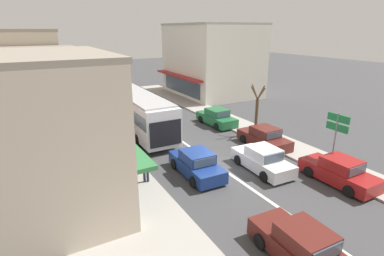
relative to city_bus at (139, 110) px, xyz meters
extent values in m
plane|color=#3F3F42|center=(2.10, -8.91, -1.88)|extent=(140.00, 140.00, 0.00)
cube|color=silver|center=(2.10, -4.91, -1.88)|extent=(0.20, 28.00, 0.01)
cube|color=#A39E96|center=(-4.70, -2.91, -1.81)|extent=(5.20, 44.00, 0.14)
cube|color=#A39E96|center=(8.30, -2.91, -1.82)|extent=(2.80, 44.00, 0.12)
cube|color=beige|center=(-8.10, -8.48, 1.62)|extent=(7.47, 7.90, 7.01)
cube|color=#2D703D|center=(-3.91, -8.48, 0.82)|extent=(1.10, 7.27, 0.20)
cube|color=#425160|center=(-4.33, -8.48, -0.48)|extent=(0.06, 6.32, 1.80)
cube|color=gray|center=(-8.10, -8.48, 5.25)|extent=(7.63, 7.90, 0.24)
cube|color=#B2A38E|center=(-8.10, -0.63, 1.49)|extent=(7.75, 7.11, 6.74)
cube|color=maroon|center=(-3.77, -0.63, 0.82)|extent=(1.10, 6.54, 0.20)
cube|color=#425160|center=(-4.19, -0.63, -0.48)|extent=(0.06, 5.68, 1.80)
cube|color=gray|center=(-8.10, -0.63, 4.98)|extent=(7.91, 7.11, 0.24)
cube|color=#B2A38E|center=(-8.10, 6.68, 2.08)|extent=(6.22, 7.02, 7.92)
cube|color=#23568E|center=(-4.54, 6.68, 0.82)|extent=(1.10, 6.46, 0.20)
cube|color=#425160|center=(-4.96, 6.68, -0.48)|extent=(0.06, 5.62, 1.80)
cube|color=gray|center=(-8.10, 6.68, 6.16)|extent=(6.38, 7.02, 0.24)
cube|color=silver|center=(13.60, 10.35, 2.41)|extent=(8.74, 11.49, 8.58)
cube|color=maroon|center=(8.78, 10.35, 0.82)|extent=(1.10, 10.57, 0.20)
cube|color=#425160|center=(9.20, 10.35, -0.48)|extent=(0.06, 9.19, 1.80)
cube|color=#A19D92|center=(13.60, 10.35, 6.82)|extent=(8.90, 11.49, 0.24)
cube|color=silver|center=(0.00, 0.01, -0.12)|extent=(2.57, 10.82, 2.70)
cube|color=#425160|center=(0.00, 0.01, 0.28)|extent=(2.61, 10.38, 0.90)
cube|color=black|center=(-0.03, -5.42, -0.32)|extent=(2.25, 0.07, 1.76)
cube|color=#A8A8AC|center=(0.00, 0.01, 1.29)|extent=(2.44, 9.95, 0.12)
cylinder|color=black|center=(-1.23, 3.37, -1.40)|extent=(0.27, 0.96, 0.96)
cylinder|color=black|center=(1.27, 3.35, -1.40)|extent=(0.27, 0.96, 0.96)
cylinder|color=black|center=(-1.27, -2.95, -1.40)|extent=(0.27, 0.96, 0.96)
cylinder|color=black|center=(1.23, -2.97, -1.40)|extent=(0.27, 0.96, 0.96)
cube|color=#561E19|center=(0.22, -16.76, -1.37)|extent=(1.87, 4.26, 0.72)
cube|color=#561E19|center=(0.22, -16.86, -0.71)|extent=(1.62, 1.85, 0.60)
cube|color=#425160|center=(0.25, -15.94, -0.71)|extent=(1.44, 0.11, 0.51)
cube|color=#425160|center=(0.18, -17.78, -0.71)|extent=(1.41, 0.11, 0.48)
cylinder|color=black|center=(-0.59, -15.47, -1.57)|extent=(0.20, 0.63, 0.62)
cylinder|color=black|center=(1.13, -15.53, -1.57)|extent=(0.20, 0.63, 0.62)
cube|color=silver|center=(4.13, -10.22, -1.37)|extent=(1.88, 4.26, 0.72)
cube|color=silver|center=(4.12, -10.32, -0.71)|extent=(1.63, 1.86, 0.60)
cube|color=#425160|center=(4.16, -9.40, -0.71)|extent=(1.44, 0.12, 0.51)
cube|color=#425160|center=(4.09, -11.24, -0.71)|extent=(1.41, 0.11, 0.48)
cylinder|color=black|center=(3.32, -8.93, -1.57)|extent=(0.20, 0.63, 0.62)
cylinder|color=black|center=(5.03, -9.00, -1.57)|extent=(0.20, 0.63, 0.62)
cylinder|color=black|center=(3.22, -11.45, -1.57)|extent=(0.20, 0.63, 0.62)
cylinder|color=black|center=(4.94, -11.52, -1.57)|extent=(0.20, 0.63, 0.62)
cube|color=navy|center=(0.36, -8.81, -1.37)|extent=(1.85, 4.25, 0.72)
cube|color=navy|center=(0.35, -8.91, -0.71)|extent=(1.61, 1.85, 0.60)
cube|color=#425160|center=(0.38, -7.99, -0.71)|extent=(1.44, 0.10, 0.51)
cube|color=#425160|center=(0.33, -9.83, -0.71)|extent=(1.41, 0.10, 0.48)
cylinder|color=black|center=(-0.46, -7.53, -1.57)|extent=(0.20, 0.63, 0.62)
cylinder|color=black|center=(1.26, -7.58, -1.57)|extent=(0.20, 0.63, 0.62)
cylinder|color=black|center=(-0.54, -10.05, -1.57)|extent=(0.20, 0.63, 0.62)
cylinder|color=black|center=(1.18, -10.10, -1.57)|extent=(0.20, 0.63, 0.62)
cube|color=maroon|center=(6.76, -13.50, -1.37)|extent=(1.73, 4.20, 0.72)
cube|color=maroon|center=(6.76, -13.60, -0.71)|extent=(1.56, 1.80, 0.60)
cube|color=#425160|center=(6.75, -12.68, -0.71)|extent=(1.44, 0.06, 0.51)
cube|color=#425160|center=(6.76, -14.52, -0.71)|extent=(1.40, 0.06, 0.48)
cylinder|color=black|center=(5.89, -12.24, -1.57)|extent=(0.18, 0.62, 0.62)
cylinder|color=black|center=(7.61, -12.23, -1.57)|extent=(0.18, 0.62, 0.62)
cylinder|color=black|center=(5.90, -14.76, -1.57)|extent=(0.18, 0.62, 0.62)
cylinder|color=black|center=(7.62, -14.75, -1.57)|extent=(0.18, 0.62, 0.62)
cube|color=#561E19|center=(6.85, -7.34, -1.37)|extent=(1.76, 4.21, 0.72)
cube|color=#561E19|center=(6.85, -7.44, -0.71)|extent=(1.58, 1.81, 0.60)
cube|color=#425160|center=(6.86, -6.52, -0.71)|extent=(1.44, 0.07, 0.51)
cube|color=#425160|center=(6.84, -8.36, -0.71)|extent=(1.40, 0.07, 0.48)
cylinder|color=black|center=(6.00, -6.07, -1.57)|extent=(0.19, 0.62, 0.62)
cylinder|color=black|center=(7.72, -6.09, -1.57)|extent=(0.19, 0.62, 0.62)
cylinder|color=black|center=(5.98, -8.59, -1.57)|extent=(0.19, 0.62, 0.62)
cylinder|color=black|center=(7.70, -8.61, -1.57)|extent=(0.19, 0.62, 0.62)
cube|color=#1E6638|center=(6.71, -1.32, -1.37)|extent=(1.81, 4.24, 0.72)
cube|color=#1E6638|center=(6.71, -1.42, -0.71)|extent=(1.60, 1.83, 0.60)
cube|color=#425160|center=(6.69, -0.50, -0.71)|extent=(1.44, 0.09, 0.51)
cube|color=#425160|center=(6.73, -2.34, -0.71)|extent=(1.40, 0.09, 0.48)
cylinder|color=black|center=(5.83, -0.08, -1.57)|extent=(0.19, 0.62, 0.62)
cylinder|color=black|center=(7.55, -0.04, -1.57)|extent=(0.19, 0.62, 0.62)
cylinder|color=black|center=(5.88, -2.60, -1.57)|extent=(0.19, 0.62, 0.62)
cylinder|color=black|center=(7.60, -2.56, -1.57)|extent=(0.19, 0.62, 0.62)
cylinder|color=gray|center=(-1.64, 10.91, 0.22)|extent=(0.12, 0.12, 4.20)
cube|color=black|center=(-1.64, 10.91, 1.97)|extent=(0.24, 0.24, 0.68)
sphere|color=black|center=(-1.50, 10.91, 2.20)|extent=(0.13, 0.13, 0.13)
sphere|color=orange|center=(-1.50, 10.91, 1.98)|extent=(0.13, 0.13, 0.13)
sphere|color=black|center=(-1.50, 10.91, 1.76)|extent=(0.13, 0.13, 0.13)
cylinder|color=gray|center=(7.75, -12.29, -0.08)|extent=(0.10, 0.10, 3.60)
cube|color=#19753D|center=(7.75, -12.31, 1.42)|extent=(0.08, 1.40, 0.44)
cube|color=white|center=(7.80, -12.31, 1.42)|extent=(0.01, 1.10, 0.10)
cube|color=#19753D|center=(7.75, -12.31, 0.87)|extent=(0.08, 1.40, 0.44)
cube|color=white|center=(7.80, -12.31, 0.87)|extent=(0.01, 1.10, 0.10)
cylinder|color=brown|center=(8.03, -5.06, -0.42)|extent=(0.24, 0.24, 2.93)
cylinder|color=brown|center=(8.03, -4.70, 1.58)|extent=(0.10, 0.81, 1.11)
cylinder|color=brown|center=(8.38, -5.06, 1.45)|extent=(0.78, 0.10, 0.87)
cylinder|color=brown|center=(8.03, -5.40, 1.63)|extent=(0.10, 0.76, 1.21)
cylinder|color=brown|center=(7.68, -5.06, 1.58)|extent=(0.78, 0.10, 1.11)
cylinder|color=#333338|center=(-2.63, 3.99, -1.32)|extent=(0.14, 0.14, 0.84)
cylinder|color=#333338|center=(-2.80, 4.06, -1.32)|extent=(0.14, 0.14, 0.84)
cube|color=beige|center=(-2.72, 4.02, -0.62)|extent=(0.42, 0.34, 0.56)
sphere|color=tan|center=(-2.72, 4.02, -0.22)|extent=(0.22, 0.22, 0.22)
cylinder|color=beige|center=(-2.49, 3.94, -0.62)|extent=(0.09, 0.09, 0.54)
cylinder|color=beige|center=(-2.94, 4.11, -0.62)|extent=(0.09, 0.09, 0.54)
cube|color=maroon|center=(-3.01, 4.12, -0.80)|extent=(0.18, 0.26, 0.22)
cylinder|color=#232838|center=(-2.55, -8.51, -1.32)|extent=(0.14, 0.14, 0.84)
cylinder|color=#232838|center=(-2.72, -8.46, -1.32)|extent=(0.14, 0.14, 0.84)
cube|color=#A82D38|center=(-2.64, -8.48, -0.62)|extent=(0.40, 0.31, 0.56)
sphere|color=brown|center=(-2.64, -8.48, -0.22)|extent=(0.22, 0.22, 0.22)
cylinder|color=#A82D38|center=(-2.40, -8.54, -0.62)|extent=(0.09, 0.09, 0.54)
cylinder|color=#A82D38|center=(-2.87, -8.42, -0.62)|extent=(0.09, 0.09, 0.54)
cylinder|color=#232838|center=(-3.00, -3.46, -1.32)|extent=(0.14, 0.14, 0.84)
cylinder|color=#232838|center=(-3.07, -3.62, -1.32)|extent=(0.14, 0.14, 0.84)
cube|color=#A82D38|center=(-3.03, -3.54, -0.62)|extent=(0.34, 0.42, 0.56)
sphere|color=brown|center=(-3.03, -3.54, -0.22)|extent=(0.22, 0.22, 0.22)
cylinder|color=#A82D38|center=(-2.94, -3.32, -0.62)|extent=(0.09, 0.09, 0.54)
cylinder|color=#A82D38|center=(-3.13, -3.76, -0.62)|extent=(0.09, 0.09, 0.54)
cube|color=maroon|center=(-3.14, -3.83, -0.80)|extent=(0.26, 0.19, 0.22)
camera|label=1|loc=(-7.59, -22.61, 6.29)|focal=28.00mm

